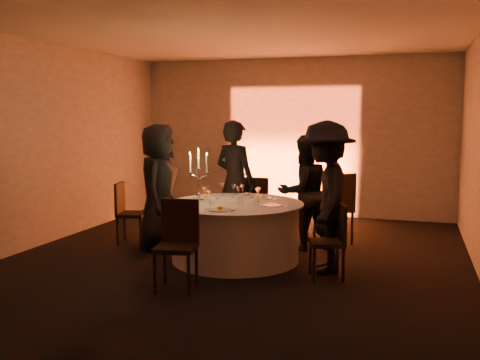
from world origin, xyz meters
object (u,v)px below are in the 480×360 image
(banquet_table, at_px, (235,231))
(chair_back_left, at_px, (258,203))
(guest_back_right, at_px, (304,192))
(coffee_cup, at_px, (196,201))
(candelabra, at_px, (199,183))
(guest_left, at_px, (158,187))
(guest_back_left, at_px, (235,182))
(chair_back_right, at_px, (337,204))
(chair_right, at_px, (333,237))
(chair_left, at_px, (127,209))
(guest_right, at_px, (325,197))
(chair_front, at_px, (178,239))

(banquet_table, distance_m, chair_back_left, 1.36)
(guest_back_right, distance_m, coffee_cup, 1.60)
(guest_back_right, bearing_deg, banquet_table, 9.51)
(guest_back_right, bearing_deg, candelabra, -4.97)
(guest_left, height_order, guest_back_left, guest_back_left)
(chair_back_right, relative_size, coffee_cup, 9.74)
(chair_right, distance_m, candelabra, 1.97)
(chair_left, bearing_deg, chair_back_right, -86.57)
(guest_left, bearing_deg, guest_back_right, -85.36)
(guest_left, bearing_deg, candelabra, -123.10)
(chair_left, distance_m, guest_left, 0.72)
(chair_left, height_order, guest_right, guest_right)
(chair_right, xyz_separation_m, guest_back_left, (-1.69, 1.40, 0.42))
(guest_back_right, distance_m, candelabra, 1.55)
(chair_right, xyz_separation_m, guest_right, (-0.14, 0.27, 0.43))
(banquet_table, distance_m, chair_left, 1.89)
(chair_left, bearing_deg, guest_left, -114.55)
(guest_back_left, distance_m, candelabra, 1.02)
(guest_left, relative_size, guest_back_left, 0.97)
(chair_left, relative_size, chair_front, 0.93)
(chair_back_left, height_order, candelabra, candelabra)
(guest_back_left, bearing_deg, guest_left, 57.00)
(chair_left, relative_size, candelabra, 1.28)
(guest_left, xyz_separation_m, guest_back_left, (0.92, 0.72, 0.02))
(banquet_table, bearing_deg, chair_right, -17.01)
(guest_left, relative_size, guest_back_right, 1.09)
(chair_front, relative_size, candelabra, 1.37)
(banquet_table, distance_m, guest_back_right, 1.22)
(chair_front, bearing_deg, candelabra, 92.41)
(chair_back_right, distance_m, chair_front, 2.92)
(banquet_table, distance_m, guest_right, 1.33)
(chair_left, distance_m, candelabra, 1.48)
(guest_left, distance_m, guest_back_right, 2.09)
(chair_left, relative_size, chair_back_left, 0.95)
(chair_left, distance_m, guest_back_left, 1.67)
(guest_back_left, relative_size, guest_back_right, 1.12)
(chair_right, bearing_deg, guest_back_left, -148.58)
(guest_back_left, height_order, guest_right, guest_right)
(guest_right, distance_m, coffee_cup, 1.70)
(chair_left, height_order, candelabra, candelabra)
(chair_back_right, relative_size, candelabra, 1.49)
(chair_back_left, distance_m, chair_front, 2.64)
(coffee_cup, bearing_deg, guest_right, 0.64)
(coffee_cup, bearing_deg, chair_left, 157.88)
(guest_right, xyz_separation_m, coffee_cup, (-1.70, -0.02, -0.13))
(chair_left, height_order, guest_back_right, guest_back_right)
(banquet_table, xyz_separation_m, chair_back_right, (1.16, 1.28, 0.22))
(chair_back_right, distance_m, coffee_cup, 2.19)
(guest_back_left, bearing_deg, chair_right, 159.12)
(chair_left, distance_m, guest_back_right, 2.65)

